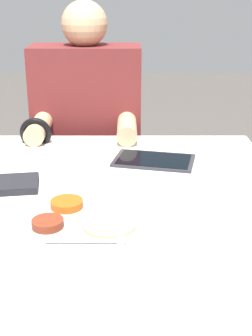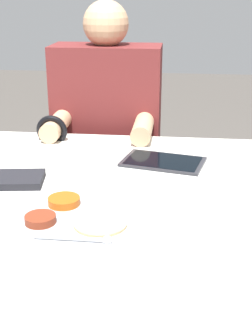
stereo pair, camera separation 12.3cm
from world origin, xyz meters
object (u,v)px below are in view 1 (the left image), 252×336
(thali_tray, at_px, (83,223))
(red_notebook, at_px, (11,185))
(tablet_device, at_px, (156,160))
(person_diner, at_px, (90,161))

(thali_tray, relative_size, red_notebook, 1.97)
(red_notebook, xyz_separation_m, tablet_device, (0.40, 0.20, -0.00))
(person_diner, bearing_deg, tablet_device, -61.35)
(thali_tray, distance_m, tablet_device, 0.46)
(thali_tray, height_order, red_notebook, thali_tray)
(thali_tray, distance_m, person_diner, 0.87)
(red_notebook, xyz_separation_m, person_diner, (0.16, 0.64, -0.17))
(thali_tray, height_order, person_diner, person_diner)
(red_notebook, relative_size, person_diner, 0.15)
(thali_tray, xyz_separation_m, red_notebook, (-0.21, 0.21, 0.00))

